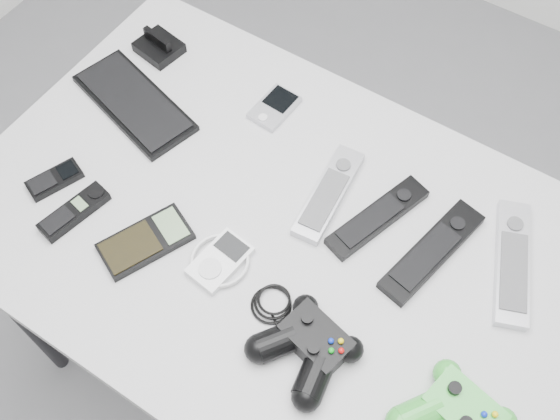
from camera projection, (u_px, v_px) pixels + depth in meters
The scene contains 15 objects.
floor at pixel (290, 385), 1.85m from camera, with size 3.50×3.50×0.00m, color slate.
desk at pixel (284, 252), 1.25m from camera, with size 1.19×0.77×0.80m.
pda_keyboard at pixel (134, 102), 1.33m from camera, with size 0.28×0.12×0.02m, color black.
dock_bracket at pixel (158, 43), 1.40m from camera, with size 0.09×0.08×0.05m, color black.
pda at pixel (274, 107), 1.33m from camera, with size 0.07×0.10×0.02m, color #A8A8AF.
remote_silver_a at pixel (329, 193), 1.22m from camera, with size 0.05×0.21×0.02m, color #A8A8AF.
remote_black_a at pixel (378, 217), 1.19m from camera, with size 0.05×0.22×0.02m, color black.
remote_black_b at pixel (432, 251), 1.16m from camera, with size 0.06×0.24×0.02m, color black.
remote_silver_b at pixel (513, 262), 1.14m from camera, with size 0.06×0.24×0.02m, color silver.
mobile_phone at pixel (54, 179), 1.24m from camera, with size 0.05×0.10×0.02m, color black.
cordless_handset at pixel (74, 211), 1.20m from camera, with size 0.04×0.14×0.02m, color black.
calculator at pixel (145, 241), 1.17m from camera, with size 0.08×0.16×0.02m, color black.
mp3_player at pixel (220, 260), 1.15m from camera, with size 0.11×0.11×0.02m, color silver.
controller_black at pixel (309, 345), 1.05m from camera, with size 0.26×0.17×0.05m, color black, non-canonical shape.
controller_green at pixel (457, 418), 0.99m from camera, with size 0.16×0.17×0.05m, color green, non-canonical shape.
Camera 1 is at (0.26, -0.45, 1.84)m, focal length 42.00 mm.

